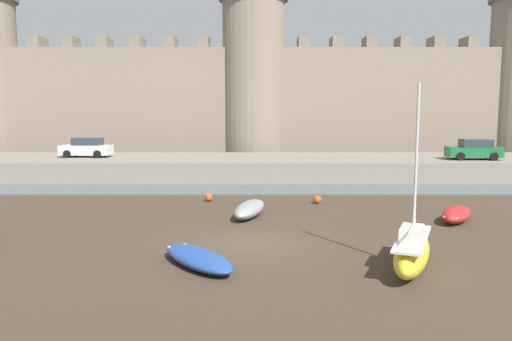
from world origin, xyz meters
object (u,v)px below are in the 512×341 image
rowboat_foreground_right (199,258)px  mooring_buoy_mid_mud (318,200)px  rowboat_near_channel_left (250,209)px  car_quay_west (475,150)px  sailboat_foreground_left (413,251)px  mooring_buoy_near_channel (209,198)px  rowboat_foreground_centre (457,214)px  car_quay_centre_west (87,148)px

rowboat_foreground_right → mooring_buoy_mid_mud: 13.29m
rowboat_foreground_right → mooring_buoy_mid_mud: bearing=64.7°
rowboat_near_channel_left → mooring_buoy_mid_mud: (3.97, 3.64, -0.17)m
mooring_buoy_mid_mud → car_quay_west: 17.16m
sailboat_foreground_left → mooring_buoy_mid_mud: (-1.73, 12.48, -0.44)m
mooring_buoy_near_channel → mooring_buoy_mid_mud: size_ratio=0.99×
rowboat_near_channel_left → mooring_buoy_mid_mud: rowboat_near_channel_left is taller
rowboat_foreground_centre → car_quay_west: size_ratio=0.79×
mooring_buoy_near_channel → car_quay_centre_west: size_ratio=0.11×
rowboat_near_channel_left → mooring_buoy_mid_mud: bearing=42.5°
rowboat_near_channel_left → car_quay_centre_west: (-13.81, 15.96, 2.01)m
rowboat_near_channel_left → mooring_buoy_mid_mud: size_ratio=8.68×
car_quay_west → rowboat_foreground_right: bearing=-131.0°
mooring_buoy_mid_mud → car_quay_west: car_quay_west is taller
rowboat_near_channel_left → car_quay_centre_west: 21.20m
sailboat_foreground_left → car_quay_west: size_ratio=1.53×
rowboat_foreground_right → car_quay_centre_west: car_quay_centre_west is taller
mooring_buoy_mid_mud → car_quay_centre_west: car_quay_centre_west is taller
mooring_buoy_mid_mud → rowboat_foreground_centre: bearing=-38.0°
rowboat_foreground_centre → mooring_buoy_mid_mud: 7.98m
sailboat_foreground_left → rowboat_foreground_centre: bearing=58.9°
mooring_buoy_near_channel → rowboat_near_channel_left: bearing=-59.9°
mooring_buoy_near_channel → car_quay_west: bearing=25.1°
rowboat_near_channel_left → car_quay_west: car_quay_west is taller
sailboat_foreground_left → car_quay_centre_west: sailboat_foreground_left is taller
rowboat_foreground_right → car_quay_west: car_quay_west is taller
rowboat_foreground_centre → sailboat_foreground_left: 8.83m
rowboat_foreground_right → rowboat_near_channel_left: 8.55m
rowboat_foreground_centre → car_quay_west: bearing=64.1°
rowboat_foreground_centre → rowboat_foreground_right: rowboat_foreground_centre is taller
rowboat_foreground_centre → sailboat_foreground_left: bearing=-121.1°
rowboat_near_channel_left → mooring_buoy_near_channel: bearing=120.1°
rowboat_near_channel_left → car_quay_west: (17.61, 13.83, 2.01)m
mooring_buoy_near_channel → car_quay_west: 22.36m
rowboat_foreground_right → rowboat_near_channel_left: (1.72, 8.38, 0.11)m
sailboat_foreground_left → car_quay_west: 25.66m
mooring_buoy_near_channel → mooring_buoy_mid_mud: mooring_buoy_mid_mud is taller
car_quay_west → mooring_buoy_near_channel: bearing=-154.9°
rowboat_foreground_right → sailboat_foreground_left: sailboat_foreground_left is taller
rowboat_near_channel_left → car_quay_centre_west: size_ratio=0.99×
sailboat_foreground_left → car_quay_west: bearing=62.3°
rowboat_foreground_right → car_quay_west: bearing=49.0°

